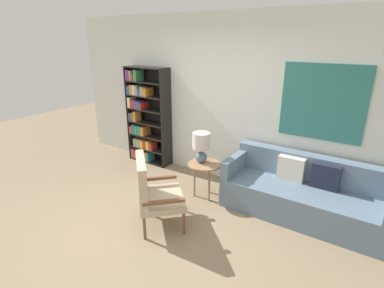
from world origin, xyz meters
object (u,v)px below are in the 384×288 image
bookshelf (145,119)px  table_lamp (201,145)px  armchair (151,189)px  side_table (204,167)px  couch (303,194)px

bookshelf → table_lamp: (1.65, -0.58, -0.02)m
table_lamp → armchair: bearing=-96.0°
side_table → bookshelf: bearing=160.9°
armchair → table_lamp: 1.06m
armchair → side_table: size_ratio=1.68×
bookshelf → side_table: bearing=-19.1°
couch → table_lamp: (-1.44, -0.34, 0.53)m
bookshelf → side_table: 1.86m
couch → side_table: 1.42m
armchair → table_lamp: table_lamp is taller
side_table → table_lamp: size_ratio=1.19×
couch → side_table: bearing=-165.6°
bookshelf → table_lamp: bookshelf is taller
armchair → couch: (1.54, 1.34, -0.21)m
bookshelf → table_lamp: bearing=-19.4°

